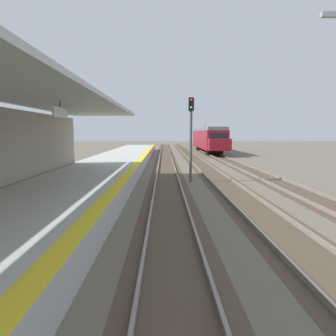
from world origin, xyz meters
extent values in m
cube|color=#B7B5AD|center=(-2.50, 16.00, 0.45)|extent=(5.00, 80.00, 0.90)
cube|color=yellow|center=(-0.25, 16.00, 0.90)|extent=(0.50, 80.00, 0.01)
cube|color=silver|center=(-2.60, 11.88, 4.35)|extent=(4.40, 24.00, 0.16)
cube|color=white|center=(-2.20, 13.88, 3.82)|extent=(0.08, 1.40, 0.36)
cylinder|color=#333333|center=(-2.20, 13.88, 4.14)|extent=(0.03, 0.03, 0.27)
cube|color=#4C3D2D|center=(1.90, 20.00, 0.00)|extent=(2.34, 120.00, 0.01)
cube|color=slate|center=(1.18, 20.00, 0.08)|extent=(0.08, 120.00, 0.15)
cube|color=slate|center=(2.62, 20.00, 0.08)|extent=(0.08, 120.00, 0.15)
cube|color=#4C3D2D|center=(5.30, 20.00, 0.00)|extent=(2.34, 120.00, 0.01)
cube|color=slate|center=(4.58, 20.00, 0.08)|extent=(0.08, 120.00, 0.15)
cube|color=slate|center=(6.02, 20.00, 0.08)|extent=(0.08, 120.00, 0.15)
cube|color=#4C3D2D|center=(8.70, 20.00, 0.00)|extent=(2.34, 120.00, 0.01)
cube|color=slate|center=(7.98, 20.00, 0.08)|extent=(0.08, 120.00, 0.15)
cube|color=slate|center=(9.42, 20.00, 0.08)|extent=(0.08, 120.00, 0.15)
cube|color=maroon|center=(8.70, 49.10, 2.07)|extent=(2.90, 18.00, 2.70)
cube|color=slate|center=(8.70, 49.10, 3.64)|extent=(2.67, 18.00, 0.44)
cube|color=black|center=(8.70, 40.08, 2.48)|extent=(2.32, 0.06, 1.21)
cube|color=maroon|center=(8.70, 39.30, 1.60)|extent=(2.78, 1.60, 1.49)
cube|color=black|center=(10.16, 49.10, 2.48)|extent=(0.04, 15.84, 0.86)
cylinder|color=#333333|center=(8.70, 52.70, 4.31)|extent=(0.06, 0.06, 0.90)
cube|color=black|center=(8.70, 43.25, 0.36)|extent=(2.18, 2.20, 0.72)
cube|color=black|center=(8.70, 54.95, 0.36)|extent=(2.18, 2.20, 0.72)
cylinder|color=#4C4C4C|center=(3.36, 20.81, 2.20)|extent=(0.16, 0.16, 4.40)
cube|color=black|center=(3.36, 20.81, 4.80)|extent=(0.32, 0.24, 0.80)
sphere|color=red|center=(3.36, 20.67, 5.02)|extent=(0.16, 0.16, 0.16)
sphere|color=green|center=(3.36, 20.67, 4.58)|extent=(0.16, 0.16, 0.16)
camera|label=1|loc=(1.67, 2.84, 3.06)|focal=30.96mm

